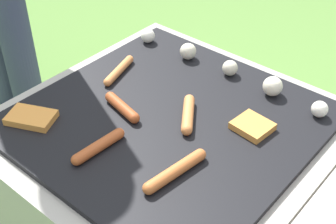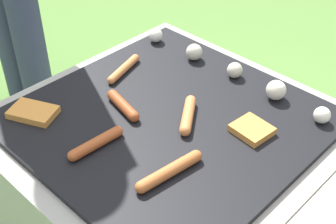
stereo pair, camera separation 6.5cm
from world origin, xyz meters
The scene contains 10 objects.
ground_plane centered at (0.00, 0.00, 0.00)m, with size 14.00×14.00×0.00m, color #567F38.
grill centered at (0.00, 0.00, 0.20)m, with size 0.87×0.87×0.40m.
sausage_back_right centered at (0.05, 0.03, 0.41)m, with size 0.11×0.14×0.03m.
sausage_back_left centered at (-0.12, -0.06, 0.41)m, with size 0.15×0.06×0.03m.
sausage_mid_right centered at (-0.05, -0.22, 0.41)m, with size 0.04×0.17×0.03m.
sausage_front_left centered at (0.16, -0.16, 0.41)m, with size 0.05×0.20×0.03m.
sausage_front_center centered at (-0.26, 0.07, 0.41)m, with size 0.07×0.17×0.03m.
bread_slice_left centered at (0.21, 0.11, 0.41)m, with size 0.10×0.10×0.02m.
bread_slice_center centered at (-0.28, -0.26, 0.41)m, with size 0.15×0.13×0.02m.
mushroom_row centered at (0.00, 0.29, 0.43)m, with size 0.70×0.06×0.06m.
Camera 1 is at (0.67, -0.78, 1.21)m, focal length 50.00 mm.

